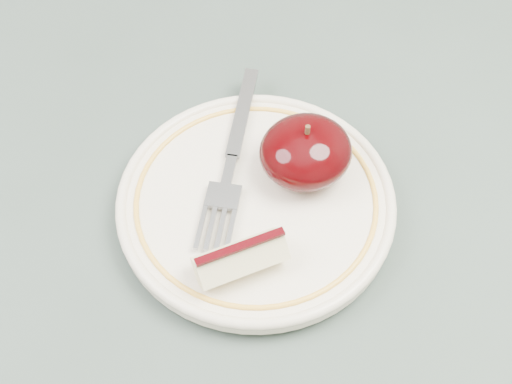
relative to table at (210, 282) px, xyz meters
name	(u,v)px	position (x,y,z in m)	size (l,w,h in m)	color
table	(210,282)	(0.00, 0.00, 0.00)	(0.90, 0.90, 0.75)	brown
plate	(256,202)	(0.05, 0.00, 0.10)	(0.23, 0.23, 0.02)	white
apple_half	(306,152)	(0.09, 0.01, 0.13)	(0.08, 0.07, 0.05)	black
apple_wedge	(240,258)	(0.01, -0.05, 0.12)	(0.07, 0.03, 0.03)	beige
fork	(232,158)	(0.04, 0.04, 0.11)	(0.12, 0.17, 0.00)	gray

